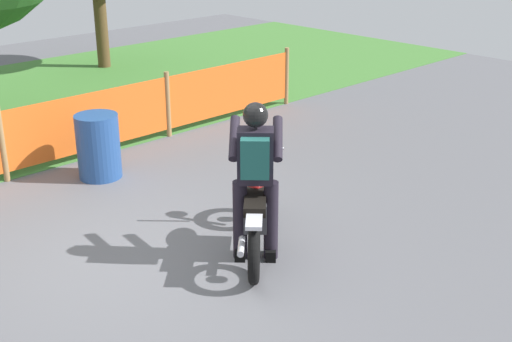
{
  "coord_description": "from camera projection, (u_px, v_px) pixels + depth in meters",
  "views": [
    {
      "loc": [
        -3.46,
        -5.47,
        3.48
      ],
      "look_at": [
        1.08,
        -0.79,
        0.9
      ],
      "focal_mm": 47.53,
      "sensor_mm": 36.0,
      "label": 1
    }
  ],
  "objects": [
    {
      "name": "barrier_fence",
      "position": [
        2.0,
        143.0,
        8.93
      ],
      "size": [
        10.98,
        0.08,
        1.05
      ],
      "color": "#997547",
      "rests_on": "ground"
    },
    {
      "name": "rider_lead",
      "position": [
        255.0,
        174.0,
        6.81
      ],
      "size": [
        0.77,
        0.76,
        1.69
      ],
      "rotation": [
        0.0,
        0.0,
        0.78
      ],
      "color": "black",
      "rests_on": "ground"
    },
    {
      "name": "motorcycle_lead",
      "position": [
        256.0,
        209.0,
        7.19
      ],
      "size": [
        1.52,
        1.49,
        0.95
      ],
      "rotation": [
        0.0,
        0.0,
        0.78
      ],
      "color": "black",
      "rests_on": "ground"
    },
    {
      "name": "oil_drum",
      "position": [
        98.0,
        146.0,
        9.11
      ],
      "size": [
        0.58,
        0.58,
        0.88
      ],
      "primitive_type": "cylinder",
      "color": "navy",
      "rests_on": "ground"
    },
    {
      "name": "ground",
      "position": [
        132.0,
        257.0,
        7.18
      ],
      "size": [
        24.0,
        24.0,
        0.02
      ],
      "primitive_type": "cube",
      "color": "#5B5B60"
    }
  ]
}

